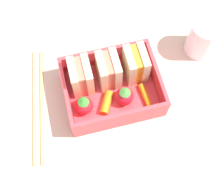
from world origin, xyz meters
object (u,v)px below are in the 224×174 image
at_px(sandwich_center_left, 109,70).
at_px(sandwich_center, 135,64).
at_px(carrot_stick_left, 107,103).
at_px(carrot_stick_far_left, 145,95).
at_px(strawberry_left, 125,96).
at_px(strawberry_far_left, 84,105).
at_px(chopstick_pair, 38,104).
at_px(sandwich_left, 81,76).
at_px(drinking_glass, 203,38).

bearing_deg(sandwich_center_left, sandwich_center, 0.00).
xyz_separation_m(carrot_stick_left, carrot_stick_far_left, (0.07, -0.00, -0.00)).
xyz_separation_m(carrot_stick_left, strawberry_left, (0.03, 0.00, 0.01)).
xyz_separation_m(sandwich_center, strawberry_left, (-0.03, -0.05, -0.01)).
height_order(strawberry_far_left, chopstick_pair, strawberry_far_left).
xyz_separation_m(sandwich_left, strawberry_left, (0.06, -0.05, -0.01)).
relative_size(carrot_stick_left, drinking_glass, 0.55).
height_order(sandwich_left, sandwich_center_left, same).
xyz_separation_m(strawberry_left, drinking_glass, (0.16, 0.07, 0.01)).
bearing_deg(carrot_stick_left, strawberry_left, 0.59).
xyz_separation_m(sandwich_left, drinking_glass, (0.23, 0.03, -0.01)).
xyz_separation_m(sandwich_center, drinking_glass, (0.13, 0.03, -0.01)).
xyz_separation_m(strawberry_left, chopstick_pair, (-0.15, 0.03, -0.03)).
distance_m(carrot_stick_left, chopstick_pair, 0.12).
bearing_deg(sandwich_left, strawberry_far_left, -97.28).
relative_size(strawberry_far_left, strawberry_left, 0.99).
xyz_separation_m(sandwich_center, strawberry_far_left, (-0.10, -0.05, -0.01)).
relative_size(sandwich_left, strawberry_left, 1.69).
bearing_deg(strawberry_far_left, drinking_glass, 17.14).
relative_size(sandwich_center_left, strawberry_left, 1.69).
xyz_separation_m(sandwich_center_left, strawberry_left, (0.02, -0.05, -0.01)).
bearing_deg(chopstick_pair, sandwich_center_left, 5.96).
height_order(strawberry_far_left, strawberry_left, same).
relative_size(strawberry_left, chopstick_pair, 0.17).
bearing_deg(strawberry_far_left, sandwich_center, 24.54).
height_order(sandwich_center, chopstick_pair, sandwich_center).
relative_size(sandwich_left, sandwich_center, 1.00).
bearing_deg(carrot_stick_far_left, chopstick_pair, 169.04).
bearing_deg(strawberry_left, carrot_stick_far_left, -4.55).
bearing_deg(sandwich_center, chopstick_pair, -175.62).
bearing_deg(drinking_glass, carrot_stick_left, -159.59).
bearing_deg(sandwich_left, carrot_stick_left, -55.32).
height_order(strawberry_far_left, carrot_stick_far_left, strawberry_far_left).
bearing_deg(sandwich_left, sandwich_center, 0.00).
height_order(strawberry_far_left, drinking_glass, drinking_glass).
xyz_separation_m(sandwich_left, chopstick_pair, (-0.08, -0.01, -0.04)).
bearing_deg(carrot_stick_left, strawberry_far_left, 178.79).
bearing_deg(sandwich_center_left, strawberry_left, -70.62).
bearing_deg(carrot_stick_far_left, strawberry_far_left, 178.18).
relative_size(sandwich_center_left, chopstick_pair, 0.29).
distance_m(strawberry_far_left, carrot_stick_left, 0.04).
xyz_separation_m(carrot_stick_far_left, chopstick_pair, (-0.18, 0.04, -0.01)).
relative_size(sandwich_center_left, strawberry_far_left, 1.72).
bearing_deg(carrot_stick_left, chopstick_pair, 164.13).
distance_m(carrot_stick_left, strawberry_left, 0.03).
bearing_deg(carrot_stick_left, drinking_glass, 20.41).
bearing_deg(strawberry_left, drinking_glass, 23.77).
bearing_deg(carrot_stick_far_left, sandwich_center_left, 136.83).
bearing_deg(sandwich_center, carrot_stick_left, -143.17).
bearing_deg(drinking_glass, sandwich_left, -173.36).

